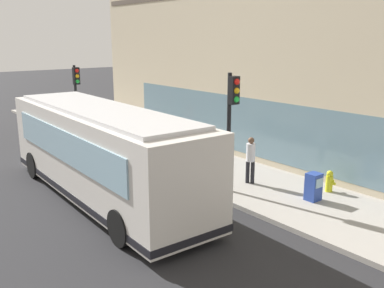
% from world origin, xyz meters
% --- Properties ---
extents(ground, '(120.00, 120.00, 0.00)m').
position_xyz_m(ground, '(0.00, 0.00, 0.00)').
color(ground, '#262628').
extents(sidewalk_curb, '(3.96, 40.00, 0.15)m').
position_xyz_m(sidewalk_curb, '(4.58, 0.00, 0.07)').
color(sidewalk_curb, '#9E9991').
rests_on(sidewalk_curb, ground).
extents(building_corner, '(6.94, 23.54, 13.07)m').
position_xyz_m(building_corner, '(10.00, 0.00, 6.52)').
color(building_corner, beige).
rests_on(building_corner, ground).
extents(city_bus_nearside, '(2.83, 10.11, 3.07)m').
position_xyz_m(city_bus_nearside, '(-0.20, 0.23, 1.55)').
color(city_bus_nearside, silver).
rests_on(city_bus_nearside, ground).
extents(traffic_light_near_corner, '(0.32, 0.49, 4.00)m').
position_xyz_m(traffic_light_near_corner, '(3.25, -2.27, 2.94)').
color(traffic_light_near_corner, black).
rests_on(traffic_light_near_corner, sidewalk_curb).
extents(traffic_light_down_block, '(0.32, 0.49, 3.68)m').
position_xyz_m(traffic_light_down_block, '(3.11, 9.47, 2.72)').
color(traffic_light_down_block, black).
rests_on(traffic_light_down_block, sidewalk_curb).
extents(fire_hydrant, '(0.35, 0.35, 0.74)m').
position_xyz_m(fire_hydrant, '(5.88, -4.38, 0.51)').
color(fire_hydrant, gold).
rests_on(fire_hydrant, sidewalk_curb).
extents(pedestrian_walking_along_curb, '(0.32, 0.32, 1.69)m').
position_xyz_m(pedestrian_walking_along_curb, '(4.41, -2.09, 1.12)').
color(pedestrian_walking_along_curb, black).
rests_on(pedestrian_walking_along_curb, sidewalk_curb).
extents(pedestrian_by_light_pole, '(0.32, 0.32, 1.55)m').
position_xyz_m(pedestrian_by_light_pole, '(4.69, 6.49, 1.03)').
color(pedestrian_by_light_pole, '#8C3F8C').
rests_on(pedestrian_by_light_pole, sidewalk_curb).
extents(newspaper_vending_box, '(0.44, 0.42, 0.90)m').
position_xyz_m(newspaper_vending_box, '(4.78, -4.53, 0.60)').
color(newspaper_vending_box, '#263F99').
rests_on(newspaper_vending_box, sidewalk_curb).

